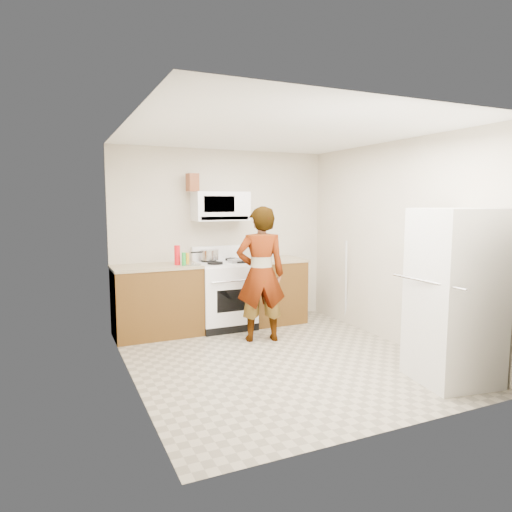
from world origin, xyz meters
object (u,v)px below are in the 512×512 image
microwave (220,206)px  person (261,274)px  gas_range (224,293)px  fridge (455,296)px  kettle (268,252)px  saucepan (210,255)px

microwave → person: microwave is taller
gas_range → fridge: size_ratio=0.66×
person → kettle: person is taller
gas_range → kettle: 0.91m
person → saucepan: person is taller
fridge → saucepan: size_ratio=6.81×
fridge → microwave: bearing=124.2°
microwave → kettle: 0.99m
kettle → microwave: bearing=162.4°
microwave → person: (0.22, -0.88, -0.85)m
microwave → kettle: bearing=-1.9°
microwave → person: 1.24m
fridge → saucepan: bearing=126.6°
microwave → fridge: bearing=-64.3°
saucepan → microwave: bearing=-6.7°
fridge → saucepan: fridge is taller
gas_range → fridge: bearing=-63.3°
person → fridge: person is taller
gas_range → saucepan: gas_range is taller
fridge → kettle: fridge is taller
saucepan → gas_range: bearing=-42.6°
fridge → saucepan: (-1.53, 2.88, 0.17)m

